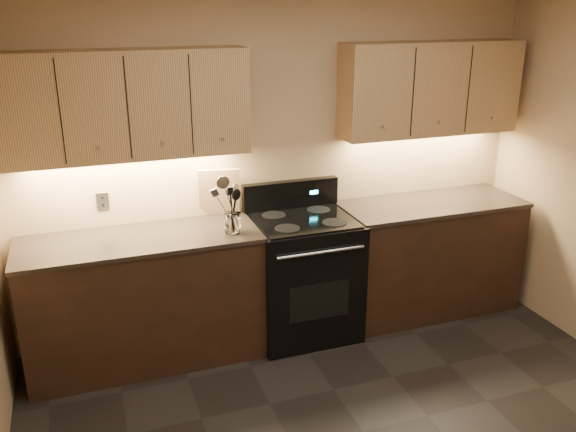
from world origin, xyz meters
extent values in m
cube|color=tan|center=(0.00, 2.00, 1.30)|extent=(4.00, 0.04, 2.60)
cube|color=black|center=(-1.10, 1.70, 0.45)|extent=(1.60, 0.60, 0.90)
cube|color=#392C24|center=(-1.10, 1.70, 0.92)|extent=(1.62, 0.62, 0.03)
cube|color=black|center=(1.18, 1.70, 0.45)|extent=(1.44, 0.60, 0.90)
cube|color=#392C24|center=(1.18, 1.70, 0.92)|extent=(1.46, 0.62, 0.03)
cube|color=black|center=(0.08, 1.68, 0.46)|extent=(0.76, 0.65, 0.92)
cube|color=black|center=(0.08, 1.68, 0.93)|extent=(0.70, 0.60, 0.01)
cube|color=black|center=(0.08, 1.96, 1.03)|extent=(0.76, 0.07, 0.22)
cube|color=#19E5F2|center=(0.26, 1.92, 1.04)|extent=(0.06, 0.00, 0.03)
cylinder|color=silver|center=(0.08, 1.34, 0.80)|extent=(0.65, 0.02, 0.02)
cube|color=black|center=(0.08, 1.35, 0.41)|extent=(0.46, 0.00, 0.28)
cylinder|color=black|center=(-0.10, 1.53, 0.93)|extent=(0.18, 0.18, 0.00)
cylinder|color=black|center=(0.26, 1.53, 0.93)|extent=(0.18, 0.18, 0.00)
cylinder|color=black|center=(-0.10, 1.82, 0.93)|extent=(0.18, 0.18, 0.00)
cylinder|color=black|center=(0.26, 1.82, 0.93)|extent=(0.18, 0.18, 0.00)
cube|color=tan|center=(-1.10, 1.85, 1.80)|extent=(1.60, 0.30, 0.70)
cube|color=tan|center=(1.18, 1.85, 1.80)|extent=(1.44, 0.30, 0.70)
cube|color=#B2B5BA|center=(-1.30, 1.99, 1.12)|extent=(0.08, 0.01, 0.12)
cylinder|color=white|center=(-0.48, 1.59, 1.00)|extent=(0.14, 0.14, 0.14)
cylinder|color=white|center=(-0.48, 1.59, 0.94)|extent=(0.11, 0.11, 0.02)
cube|color=tan|center=(-0.48, 1.95, 1.11)|extent=(0.31, 0.16, 0.37)
camera|label=1|loc=(-1.43, -2.23, 2.45)|focal=38.00mm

